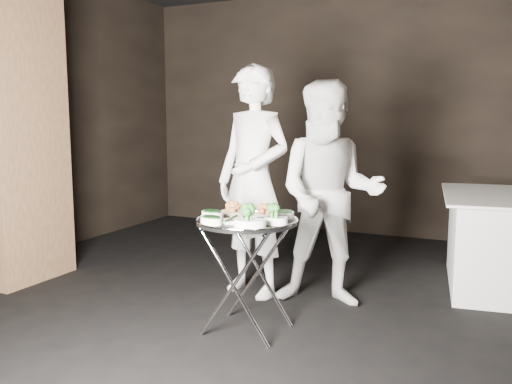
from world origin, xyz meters
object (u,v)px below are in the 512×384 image
at_px(serving_tray, 247,221).
at_px(waiter_left, 253,181).
at_px(waiter_right, 330,194).
at_px(tray_stand, 247,270).

height_order(serving_tray, waiter_left, waiter_left).
height_order(waiter_left, waiter_right, waiter_left).
bearing_deg(serving_tray, waiter_right, 65.95).
bearing_deg(serving_tray, tray_stand, 180.00).
bearing_deg(waiter_right, serving_tray, -126.99).
xyz_separation_m(serving_tray, waiter_right, (0.34, 0.77, 0.10)).
height_order(tray_stand, waiter_left, waiter_left).
relative_size(waiter_left, waiter_right, 1.08).
relative_size(serving_tray, waiter_left, 0.37).
bearing_deg(tray_stand, waiter_right, 65.95).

